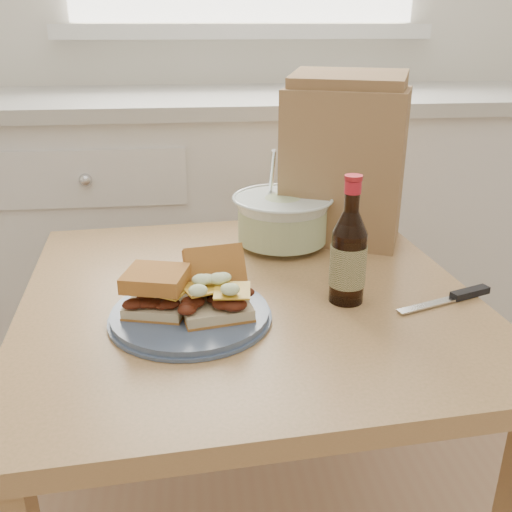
{
  "coord_description": "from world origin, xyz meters",
  "views": [
    {
      "loc": [
        -0.21,
        -0.18,
        1.15
      ],
      "look_at": [
        -0.1,
        0.75,
        0.76
      ],
      "focal_mm": 40.0,
      "sensor_mm": 36.0,
      "label": 1
    }
  ],
  "objects": [
    {
      "name": "sandwich_right",
      "position": [
        -0.18,
        0.69,
        0.73
      ],
      "size": [
        0.13,
        0.17,
        0.09
      ],
      "rotation": [
        0.0,
        0.0,
        0.17
      ],
      "color": "beige",
      "rests_on": "plate"
    },
    {
      "name": "paper_bag",
      "position": [
        0.13,
        1.04,
        0.85
      ],
      "size": [
        0.3,
        0.26,
        0.34
      ],
      "primitive_type": "cube",
      "rotation": [
        0.0,
        0.0,
        -0.41
      ],
      "color": "olive",
      "rests_on": "dining_table"
    },
    {
      "name": "plate",
      "position": [
        -0.22,
        0.68,
        0.69
      ],
      "size": [
        0.27,
        0.27,
        0.02
      ],
      "primitive_type": "cylinder",
      "color": "#485875",
      "rests_on": "dining_table"
    },
    {
      "name": "cabinet_run",
      "position": [
        -0.0,
        1.7,
        0.47
      ],
      "size": [
        2.5,
        0.64,
        0.94
      ],
      "color": "silver",
      "rests_on": "ground"
    },
    {
      "name": "knife",
      "position": [
        0.26,
        0.7,
        0.69
      ],
      "size": [
        0.2,
        0.08,
        0.01
      ],
      "rotation": [
        0.0,
        0.0,
        0.33
      ],
      "color": "silver",
      "rests_on": "dining_table"
    },
    {
      "name": "coleslaw_bowl",
      "position": [
        -0.02,
        1.0,
        0.74
      ],
      "size": [
        0.22,
        0.22,
        0.22
      ],
      "color": "white",
      "rests_on": "dining_table"
    },
    {
      "name": "sandwich_left",
      "position": [
        -0.28,
        0.68,
        0.74
      ],
      "size": [
        0.12,
        0.11,
        0.07
      ],
      "rotation": [
        0.0,
        0.0,
        -0.27
      ],
      "color": "beige",
      "rests_on": "plate"
    },
    {
      "name": "dining_table",
      "position": [
        -0.12,
        0.78,
        0.58
      ],
      "size": [
        0.88,
        0.88,
        0.68
      ],
      "rotation": [
        0.0,
        0.0,
        0.07
      ],
      "color": "tan",
      "rests_on": "ground"
    },
    {
      "name": "beer_bottle",
      "position": [
        0.06,
        0.72,
        0.77
      ],
      "size": [
        0.06,
        0.06,
        0.23
      ],
      "rotation": [
        0.0,
        0.0,
        -0.07
      ],
      "color": "black",
      "rests_on": "dining_table"
    }
  ]
}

